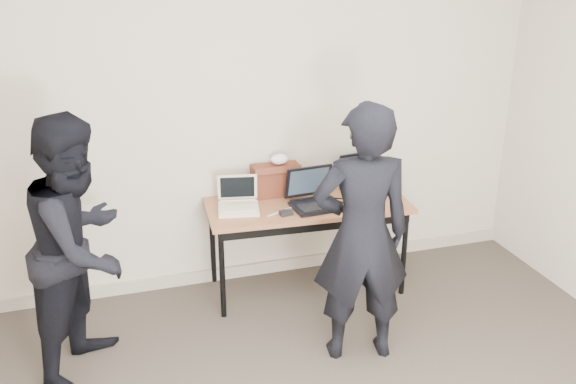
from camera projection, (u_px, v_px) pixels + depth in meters
name	position (u px, v px, depth m)	size (l,w,h in m)	color
room	(376.00, 239.00, 2.75)	(4.60, 4.60, 2.80)	#403831
desk	(307.00, 210.00, 4.80)	(1.54, 0.74, 0.72)	#925938
laptop_beige	(238.00, 203.00, 4.64)	(0.34, 0.33, 0.23)	beige
laptop_center	(314.00, 197.00, 4.72)	(0.38, 0.37, 0.28)	black
laptop_right	(365.00, 181.00, 5.02)	(0.43, 0.41, 0.28)	black
leather_satchel	(276.00, 179.00, 4.88)	(0.36, 0.18, 0.25)	#582617
tissue	(279.00, 159.00, 4.83)	(0.13, 0.10, 0.08)	white
equipment_box	(375.00, 175.00, 5.09)	(0.29, 0.25, 0.17)	black
power_brick	(286.00, 213.00, 4.56)	(0.09, 0.06, 0.03)	black
cables	(317.00, 202.00, 4.79)	(0.81, 0.42, 0.01)	silver
person_typist	(361.00, 235.00, 3.95)	(0.62, 0.41, 1.70)	black
person_observer	(81.00, 247.00, 3.86)	(0.80, 0.63, 1.65)	black
baseboard	(253.00, 269.00, 5.22)	(4.50, 0.03, 0.10)	#ABA08D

